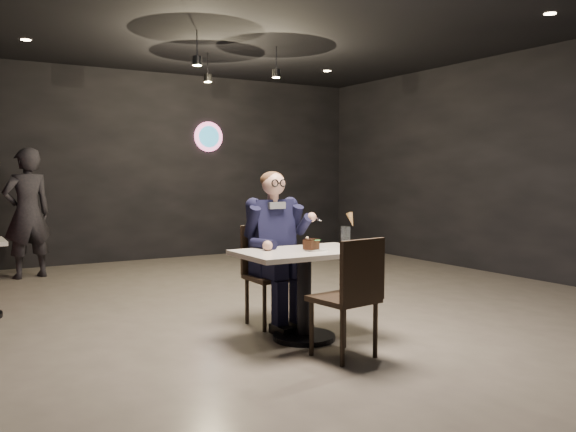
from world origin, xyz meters
TOP-DOWN VIEW (x-y plane):
  - floor at (0.00, 0.00)m, footprint 9.00×9.00m
  - wall_sign at (0.80, 4.47)m, footprint 0.50×0.06m
  - pendant_lights at (0.00, 2.00)m, footprint 1.40×1.20m
  - main_table at (-0.61, -0.82)m, footprint 1.10×0.70m
  - chair_far at (-0.61, -0.27)m, footprint 0.42×0.46m
  - chair_near at (-0.61, -1.37)m, footprint 0.48×0.51m
  - seated_man at (-0.61, -0.27)m, footprint 0.60×0.80m
  - dessert_plate at (-0.53, -0.87)m, footprint 0.20×0.20m
  - cake_slice at (-0.59, -0.88)m, footprint 0.14×0.12m
  - mint_leaf at (-0.56, -0.94)m, footprint 0.06×0.04m
  - sundae_glass at (-0.23, -0.86)m, footprint 0.08×0.08m
  - wafer_cone at (-0.18, -0.88)m, footprint 0.07×0.07m
  - passerby at (-2.17, 3.60)m, footprint 0.71×0.55m

SIDE VIEW (x-z plane):
  - floor at x=0.00m, z-range 0.00..0.00m
  - main_table at x=-0.61m, z-range 0.00..0.75m
  - chair_far at x=-0.61m, z-range 0.00..0.92m
  - chair_near at x=-0.61m, z-range 0.00..0.92m
  - seated_man at x=-0.61m, z-range 0.00..1.44m
  - dessert_plate at x=-0.53m, z-range 0.75..0.76m
  - cake_slice at x=-0.59m, z-range 0.76..0.84m
  - mint_leaf at x=-0.56m, z-range 0.84..0.85m
  - sundae_glass at x=-0.23m, z-range 0.75..0.93m
  - passerby at x=-2.17m, z-range 0.00..1.72m
  - wafer_cone at x=-0.18m, z-range 0.93..1.05m
  - wall_sign at x=0.80m, z-range 1.75..2.25m
  - pendant_lights at x=0.00m, z-range 2.70..3.06m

